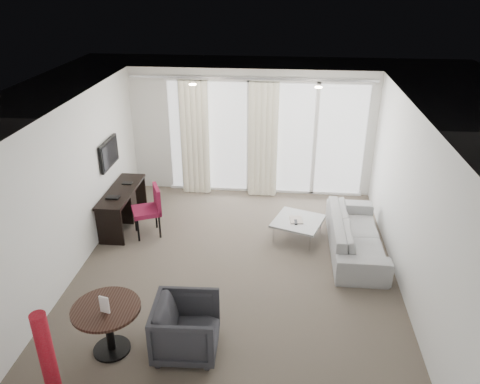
# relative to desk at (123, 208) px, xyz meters

# --- Properties ---
(floor) EXTENTS (5.00, 6.00, 0.00)m
(floor) POSITION_rel_desk_xyz_m (2.24, -1.26, -0.36)
(floor) COLOR brown
(floor) RESTS_ON ground
(ceiling) EXTENTS (5.00, 6.00, 0.00)m
(ceiling) POSITION_rel_desk_xyz_m (2.24, -1.26, 2.24)
(ceiling) COLOR white
(ceiling) RESTS_ON ground
(wall_left) EXTENTS (0.00, 6.00, 2.60)m
(wall_left) POSITION_rel_desk_xyz_m (-0.26, -1.26, 0.94)
(wall_left) COLOR silver
(wall_left) RESTS_ON ground
(wall_right) EXTENTS (0.00, 6.00, 2.60)m
(wall_right) POSITION_rel_desk_xyz_m (4.74, -1.26, 0.94)
(wall_right) COLOR silver
(wall_right) RESTS_ON ground
(wall_front) EXTENTS (5.00, 0.00, 2.60)m
(wall_front) POSITION_rel_desk_xyz_m (2.24, -4.26, 0.94)
(wall_front) COLOR silver
(wall_front) RESTS_ON ground
(window_panel) EXTENTS (4.00, 0.02, 2.38)m
(window_panel) POSITION_rel_desk_xyz_m (2.54, 1.72, 0.84)
(window_panel) COLOR white
(window_panel) RESTS_ON ground
(window_frame) EXTENTS (4.10, 0.06, 2.44)m
(window_frame) POSITION_rel_desk_xyz_m (2.54, 1.71, 0.84)
(window_frame) COLOR white
(window_frame) RESTS_ON ground
(curtain_left) EXTENTS (0.60, 0.20, 2.38)m
(curtain_left) POSITION_rel_desk_xyz_m (1.09, 1.56, 0.84)
(curtain_left) COLOR white
(curtain_left) RESTS_ON ground
(curtain_right) EXTENTS (0.60, 0.20, 2.38)m
(curtain_right) POSITION_rel_desk_xyz_m (2.49, 1.56, 0.84)
(curtain_right) COLOR white
(curtain_right) RESTS_ON ground
(curtain_track) EXTENTS (4.80, 0.04, 0.04)m
(curtain_track) POSITION_rel_desk_xyz_m (2.24, 1.56, 2.09)
(curtain_track) COLOR #B2B2B7
(curtain_track) RESTS_ON ceiling
(downlight_a) EXTENTS (0.12, 0.12, 0.02)m
(downlight_a) POSITION_rel_desk_xyz_m (1.34, 0.34, 2.23)
(downlight_a) COLOR #FFE0B2
(downlight_a) RESTS_ON ceiling
(downlight_b) EXTENTS (0.12, 0.12, 0.02)m
(downlight_b) POSITION_rel_desk_xyz_m (3.44, 0.34, 2.23)
(downlight_b) COLOR #FFE0B2
(downlight_b) RESTS_ON ceiling
(desk) EXTENTS (0.48, 1.52, 0.71)m
(desk) POSITION_rel_desk_xyz_m (0.00, 0.00, 0.00)
(desk) COLOR black
(desk) RESTS_ON floor
(tv) EXTENTS (0.05, 0.80, 0.50)m
(tv) POSITION_rel_desk_xyz_m (-0.21, 0.19, 0.99)
(tv) COLOR black
(tv) RESTS_ON wall_left
(desk_chair) EXTENTS (0.65, 0.64, 0.92)m
(desk_chair) POSITION_rel_desk_xyz_m (0.53, -0.30, 0.10)
(desk_chair) COLOR maroon
(desk_chair) RESTS_ON floor
(round_table) EXTENTS (1.00, 1.00, 0.67)m
(round_table) POSITION_rel_desk_xyz_m (0.86, -3.13, -0.02)
(round_table) COLOR black
(round_table) RESTS_ON floor
(menu_card) EXTENTS (0.12, 0.05, 0.23)m
(menu_card) POSITION_rel_desk_xyz_m (0.89, -3.22, 0.36)
(menu_card) COLOR white
(menu_card) RESTS_ON round_table
(red_lamp) EXTENTS (0.28, 0.28, 1.29)m
(red_lamp) POSITION_rel_desk_xyz_m (0.57, -4.03, 0.29)
(red_lamp) COLOR maroon
(red_lamp) RESTS_ON floor
(tub_armchair) EXTENTS (0.83, 0.81, 0.72)m
(tub_armchair) POSITION_rel_desk_xyz_m (1.81, -3.05, 0.01)
(tub_armchair) COLOR #28282D
(tub_armchair) RESTS_ON floor
(coffee_table) EXTENTS (1.02, 1.02, 0.36)m
(coffee_table) POSITION_rel_desk_xyz_m (3.22, -0.17, -0.18)
(coffee_table) COLOR gray
(coffee_table) RESTS_ON floor
(remote) EXTENTS (0.06, 0.17, 0.02)m
(remote) POSITION_rel_desk_xyz_m (3.18, -0.26, 0.00)
(remote) COLOR black
(remote) RESTS_ON coffee_table
(magazine) EXTENTS (0.24, 0.29, 0.02)m
(magazine) POSITION_rel_desk_xyz_m (3.19, -0.17, 0.00)
(magazine) COLOR gray
(magazine) RESTS_ON coffee_table
(sofa) EXTENTS (0.84, 2.15, 0.63)m
(sofa) POSITION_rel_desk_xyz_m (4.19, -0.48, -0.04)
(sofa) COLOR gray
(sofa) RESTS_ON floor
(terrace_slab) EXTENTS (5.60, 3.00, 0.12)m
(terrace_slab) POSITION_rel_desk_xyz_m (2.54, 3.24, -0.42)
(terrace_slab) COLOR #4D4D50
(terrace_slab) RESTS_ON ground
(rattan_chair_a) EXTENTS (0.57, 0.57, 0.75)m
(rattan_chair_a) POSITION_rel_desk_xyz_m (3.26, 3.22, 0.02)
(rattan_chair_a) COLOR #472E1C
(rattan_chair_a) RESTS_ON terrace_slab
(rattan_chair_b) EXTENTS (0.65, 0.65, 0.78)m
(rattan_chair_b) POSITION_rel_desk_xyz_m (4.11, 3.07, 0.04)
(rattan_chair_b) COLOR #472E1C
(rattan_chair_b) RESTS_ON terrace_slab
(rattan_table) EXTENTS (0.54, 0.54, 0.48)m
(rattan_table) POSITION_rel_desk_xyz_m (3.55, 3.20, -0.12)
(rattan_table) COLOR #472E1C
(rattan_table) RESTS_ON terrace_slab
(balustrade) EXTENTS (5.50, 0.06, 1.05)m
(balustrade) POSITION_rel_desk_xyz_m (2.54, 4.69, 0.14)
(balustrade) COLOR #B2B2B7
(balustrade) RESTS_ON terrace_slab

